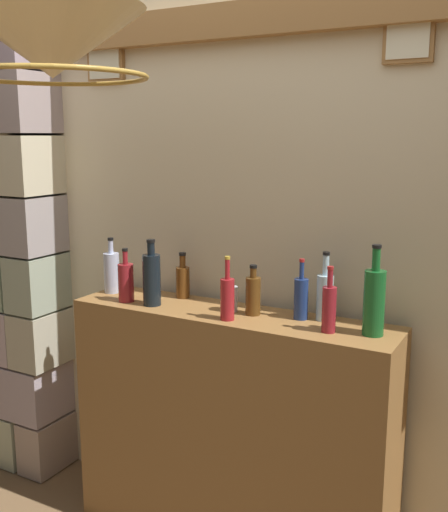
{
  "coord_description": "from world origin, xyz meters",
  "views": [
    {
      "loc": [
        1.15,
        -1.29,
        1.8
      ],
      "look_at": [
        0.0,
        0.81,
        1.32
      ],
      "focal_mm": 42.54,
      "sensor_mm": 36.0,
      "label": 1
    }
  ],
  "objects_px": {
    "liquor_bottle_sherry": "(301,297)",
    "pendant_lamp": "(51,45)",
    "liquor_bottle_vermouth": "(253,295)",
    "liquor_bottle_port": "(325,295)",
    "glass_tumbler_rocks": "(231,299)",
    "liquor_bottle_mezcal": "(183,280)",
    "liquor_bottle_bourbon": "(329,307)",
    "liquor_bottle_brandy": "(152,278)",
    "liquor_bottle_vodka": "(227,297)",
    "liquor_bottle_amaro": "(126,282)",
    "liquor_bottle_tequila": "(374,301)",
    "liquor_bottle_rum": "(112,272)"
  },
  "relations": [
    {
      "from": "glass_tumbler_rocks",
      "to": "pendant_lamp",
      "type": "height_order",
      "value": "pendant_lamp"
    },
    {
      "from": "liquor_bottle_vermouth",
      "to": "liquor_bottle_mezcal",
      "type": "height_order",
      "value": "liquor_bottle_vermouth"
    },
    {
      "from": "liquor_bottle_port",
      "to": "liquor_bottle_vodka",
      "type": "bearing_deg",
      "value": -151.58
    },
    {
      "from": "liquor_bottle_tequila",
      "to": "pendant_lamp",
      "type": "bearing_deg",
      "value": -144.06
    },
    {
      "from": "liquor_bottle_port",
      "to": "glass_tumbler_rocks",
      "type": "xyz_separation_m",
      "value": [
        -0.39,
        -0.07,
        -0.05
      ]
    },
    {
      "from": "liquor_bottle_vermouth",
      "to": "liquor_bottle_rum",
      "type": "relative_size",
      "value": 0.8
    },
    {
      "from": "liquor_bottle_rum",
      "to": "liquor_bottle_sherry",
      "type": "relative_size",
      "value": 1.06
    },
    {
      "from": "liquor_bottle_sherry",
      "to": "liquor_bottle_brandy",
      "type": "height_order",
      "value": "liquor_bottle_brandy"
    },
    {
      "from": "liquor_bottle_mezcal",
      "to": "glass_tumbler_rocks",
      "type": "xyz_separation_m",
      "value": [
        0.29,
        -0.09,
        -0.03
      ]
    },
    {
      "from": "liquor_bottle_port",
      "to": "liquor_bottle_brandy",
      "type": "relative_size",
      "value": 0.96
    },
    {
      "from": "liquor_bottle_amaro",
      "to": "liquor_bottle_brandy",
      "type": "distance_m",
      "value": 0.14
    },
    {
      "from": "liquor_bottle_brandy",
      "to": "glass_tumbler_rocks",
      "type": "distance_m",
      "value": 0.36
    },
    {
      "from": "liquor_bottle_mezcal",
      "to": "liquor_bottle_brandy",
      "type": "xyz_separation_m",
      "value": [
        -0.05,
        -0.17,
        0.04
      ]
    },
    {
      "from": "liquor_bottle_vermouth",
      "to": "liquor_bottle_tequila",
      "type": "xyz_separation_m",
      "value": [
        0.5,
        -0.02,
        0.05
      ]
    },
    {
      "from": "liquor_bottle_tequila",
      "to": "liquor_bottle_brandy",
      "type": "xyz_separation_m",
      "value": [
        -0.95,
        -0.06,
        -0.01
      ]
    },
    {
      "from": "liquor_bottle_vermouth",
      "to": "glass_tumbler_rocks",
      "type": "height_order",
      "value": "liquor_bottle_vermouth"
    },
    {
      "from": "liquor_bottle_mezcal",
      "to": "pendant_lamp",
      "type": "xyz_separation_m",
      "value": [
        0.01,
        -0.76,
        0.93
      ]
    },
    {
      "from": "liquor_bottle_sherry",
      "to": "liquor_bottle_mezcal",
      "type": "relative_size",
      "value": 1.19
    },
    {
      "from": "liquor_bottle_bourbon",
      "to": "liquor_bottle_mezcal",
      "type": "distance_m",
      "value": 0.76
    },
    {
      "from": "glass_tumbler_rocks",
      "to": "pendant_lamp",
      "type": "xyz_separation_m",
      "value": [
        -0.29,
        -0.67,
        0.95
      ]
    },
    {
      "from": "liquor_bottle_port",
      "to": "liquor_bottle_amaro",
      "type": "xyz_separation_m",
      "value": [
        -0.87,
        -0.16,
        -0.01
      ]
    },
    {
      "from": "liquor_bottle_port",
      "to": "pendant_lamp",
      "type": "xyz_separation_m",
      "value": [
        -0.68,
        -0.74,
        0.91
      ]
    },
    {
      "from": "pendant_lamp",
      "to": "liquor_bottle_bourbon",
      "type": "bearing_deg",
      "value": 39.07
    },
    {
      "from": "pendant_lamp",
      "to": "glass_tumbler_rocks",
      "type": "bearing_deg",
      "value": 66.79
    },
    {
      "from": "liquor_bottle_bourbon",
      "to": "liquor_bottle_port",
      "type": "distance_m",
      "value": 0.15
    },
    {
      "from": "liquor_bottle_vodka",
      "to": "glass_tumbler_rocks",
      "type": "bearing_deg",
      "value": 112.36
    },
    {
      "from": "liquor_bottle_mezcal",
      "to": "pendant_lamp",
      "type": "height_order",
      "value": "pendant_lamp"
    },
    {
      "from": "liquor_bottle_sherry",
      "to": "liquor_bottle_amaro",
      "type": "bearing_deg",
      "value": -170.67
    },
    {
      "from": "liquor_bottle_brandy",
      "to": "liquor_bottle_vodka",
      "type": "bearing_deg",
      "value": -4.42
    },
    {
      "from": "liquor_bottle_bourbon",
      "to": "liquor_bottle_port",
      "type": "xyz_separation_m",
      "value": [
        -0.07,
        0.14,
        0.01
      ]
    },
    {
      "from": "liquor_bottle_rum",
      "to": "liquor_bottle_bourbon",
      "type": "bearing_deg",
      "value": -3.8
    },
    {
      "from": "liquor_bottle_rum",
      "to": "liquor_bottle_tequila",
      "type": "relative_size",
      "value": 0.77
    },
    {
      "from": "liquor_bottle_vermouth",
      "to": "liquor_bottle_bourbon",
      "type": "distance_m",
      "value": 0.35
    },
    {
      "from": "liquor_bottle_tequila",
      "to": "liquor_bottle_brandy",
      "type": "height_order",
      "value": "liquor_bottle_tequila"
    },
    {
      "from": "liquor_bottle_vermouth",
      "to": "liquor_bottle_tequila",
      "type": "distance_m",
      "value": 0.51
    },
    {
      "from": "liquor_bottle_vermouth",
      "to": "liquor_bottle_port",
      "type": "height_order",
      "value": "liquor_bottle_port"
    },
    {
      "from": "liquor_bottle_tequila",
      "to": "liquor_bottle_rum",
      "type": "bearing_deg",
      "value": 178.87
    },
    {
      "from": "liquor_bottle_bourbon",
      "to": "liquor_bottle_brandy",
      "type": "height_order",
      "value": "liquor_bottle_brandy"
    },
    {
      "from": "liquor_bottle_amaro",
      "to": "liquor_bottle_brandy",
      "type": "relative_size",
      "value": 0.83
    },
    {
      "from": "liquor_bottle_port",
      "to": "pendant_lamp",
      "type": "distance_m",
      "value": 1.35
    },
    {
      "from": "liquor_bottle_port",
      "to": "liquor_bottle_brandy",
      "type": "height_order",
      "value": "liquor_bottle_brandy"
    },
    {
      "from": "liquor_bottle_vermouth",
      "to": "pendant_lamp",
      "type": "height_order",
      "value": "pendant_lamp"
    },
    {
      "from": "liquor_bottle_vodka",
      "to": "glass_tumbler_rocks",
      "type": "xyz_separation_m",
      "value": [
        -0.05,
        0.11,
        -0.04
      ]
    },
    {
      "from": "liquor_bottle_sherry",
      "to": "pendant_lamp",
      "type": "xyz_separation_m",
      "value": [
        -0.59,
        -0.71,
        0.92
      ]
    },
    {
      "from": "liquor_bottle_sherry",
      "to": "pendant_lamp",
      "type": "relative_size",
      "value": 0.4
    },
    {
      "from": "liquor_bottle_sherry",
      "to": "liquor_bottle_mezcal",
      "type": "bearing_deg",
      "value": 175.29
    },
    {
      "from": "pendant_lamp",
      "to": "liquor_bottle_rum",
      "type": "bearing_deg",
      "value": 117.3
    },
    {
      "from": "glass_tumbler_rocks",
      "to": "liquor_bottle_port",
      "type": "bearing_deg",
      "value": 10.32
    },
    {
      "from": "liquor_bottle_rum",
      "to": "glass_tumbler_rocks",
      "type": "distance_m",
      "value": 0.64
    },
    {
      "from": "liquor_bottle_sherry",
      "to": "liquor_bottle_vodka",
      "type": "bearing_deg",
      "value": -149.22
    }
  ]
}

